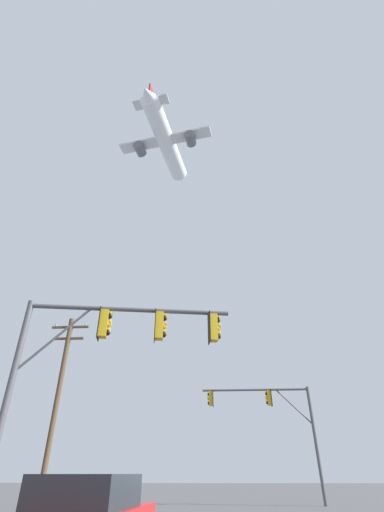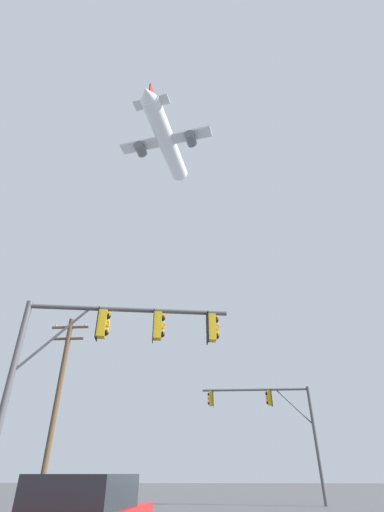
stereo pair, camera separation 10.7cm
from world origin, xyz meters
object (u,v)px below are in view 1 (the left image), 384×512
signal_pole_near (105,347)px  signal_pole_far (273,413)px  utility_pole (57,398)px  airplane (166,141)px

signal_pole_near → signal_pole_far: size_ratio=0.93×
signal_pole_far → signal_pole_near: bearing=-116.1°
utility_pole → airplane: 51.75m
signal_pole_near → utility_pole: (-5.09, 9.07, 0.08)m
signal_pole_near → airplane: bearing=96.9°
signal_pole_near → utility_pole: size_ratio=0.68×
signal_pole_far → utility_pole: (-12.19, -5.42, 0.12)m
airplane → signal_pole_near: bearing=-83.1°
utility_pole → airplane: (1.22, 22.99, 46.34)m
utility_pole → airplane: airplane is taller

